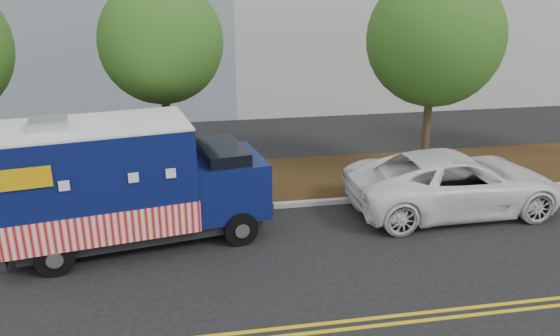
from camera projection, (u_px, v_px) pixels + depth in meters
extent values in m
plane|color=black|center=(209.00, 234.00, 14.71)|extent=(120.00, 120.00, 0.00)
cube|color=#9E9E99|center=(206.00, 210.00, 15.99)|extent=(120.00, 0.18, 0.15)
cube|color=black|center=(203.00, 185.00, 17.93)|extent=(120.00, 4.00, 0.15)
cube|color=gold|center=(221.00, 335.00, 10.58)|extent=(120.00, 0.10, 0.01)
cylinder|color=#38281C|center=(168.00, 133.00, 17.10)|extent=(0.26, 0.26, 3.79)
sphere|color=#255A19|center=(161.00, 42.00, 16.16)|extent=(3.70, 3.70, 3.70)
cylinder|color=#38281C|center=(426.00, 128.00, 17.97)|extent=(0.26, 0.26, 3.66)
sphere|color=#255A19|center=(435.00, 38.00, 16.99)|extent=(4.26, 4.26, 4.26)
cube|color=#473828|center=(26.00, 177.00, 15.39)|extent=(0.06, 0.06, 2.40)
cube|color=black|center=(143.00, 225.00, 14.23)|extent=(6.20, 3.01, 0.30)
cube|color=#0A144B|center=(98.00, 176.00, 13.43)|extent=(4.81, 3.17, 2.55)
cube|color=red|center=(102.00, 210.00, 13.73)|extent=(4.86, 3.24, 0.80)
cube|color=white|center=(92.00, 126.00, 13.00)|extent=(4.81, 3.17, 0.06)
cube|color=#B7B7BA|center=(48.00, 124.00, 12.64)|extent=(0.98, 0.98, 0.23)
cube|color=#0A144B|center=(225.00, 183.00, 14.65)|extent=(2.27, 2.58, 1.49)
cube|color=black|center=(222.00, 158.00, 14.40)|extent=(1.40, 2.22, 0.69)
cube|color=black|center=(260.00, 195.00, 15.13)|extent=(0.45, 2.11, 0.32)
cube|color=black|center=(6.00, 243.00, 13.18)|extent=(0.60, 2.39, 0.30)
cube|color=#B7B7BA|center=(108.00, 158.00, 14.63)|extent=(1.89, 0.37, 1.17)
cube|color=#DAA20B|center=(20.00, 179.00, 11.60)|extent=(1.26, 0.24, 0.48)
cube|color=#DAA20B|center=(28.00, 146.00, 13.84)|extent=(1.26, 0.24, 0.48)
cylinder|color=black|center=(241.00, 228.00, 14.02)|extent=(0.93, 0.45, 0.89)
cylinder|color=black|center=(220.00, 198.00, 15.94)|extent=(0.93, 0.45, 0.89)
cylinder|color=black|center=(55.00, 257.00, 12.59)|extent=(0.93, 0.45, 0.89)
cylinder|color=black|center=(57.00, 220.00, 14.51)|extent=(0.93, 0.45, 0.89)
imported|color=white|center=(455.00, 182.00, 15.93)|extent=(6.38, 3.04, 1.76)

